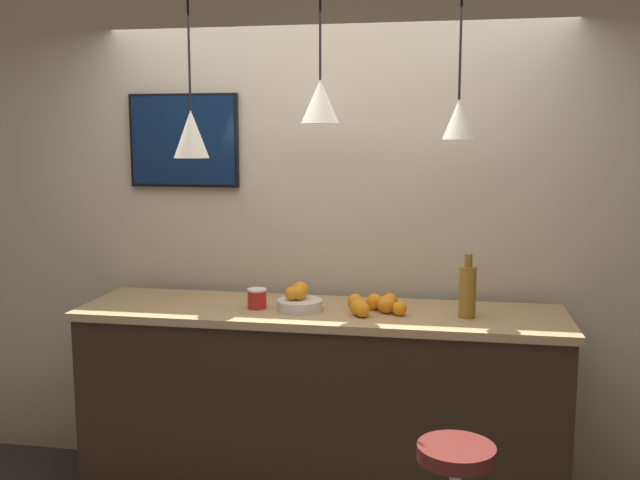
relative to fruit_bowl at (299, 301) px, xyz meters
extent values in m
cube|color=beige|center=(0.10, 0.46, 0.35)|extent=(8.00, 0.06, 2.90)
cube|color=black|center=(0.10, 0.04, -0.59)|extent=(2.39, 0.58, 1.01)
cube|color=tan|center=(0.10, 0.04, -0.07)|extent=(2.43, 0.62, 0.04)
cylinder|color=#5B1E19|center=(0.77, -0.65, -0.44)|extent=(0.31, 0.31, 0.06)
cylinder|color=beige|center=(0.00, 0.00, -0.02)|extent=(0.23, 0.23, 0.05)
sphere|color=orange|center=(-0.03, -0.02, 0.04)|extent=(0.07, 0.07, 0.07)
sphere|color=orange|center=(0.00, 0.03, 0.05)|extent=(0.08, 0.08, 0.08)
sphere|color=orange|center=(0.00, -0.01, 0.04)|extent=(0.07, 0.07, 0.07)
sphere|color=orange|center=(0.33, -0.09, -0.01)|extent=(0.07, 0.07, 0.07)
sphere|color=orange|center=(0.43, 0.02, -0.01)|extent=(0.09, 0.09, 0.09)
sphere|color=orange|center=(0.30, -0.06, -0.01)|extent=(0.07, 0.07, 0.07)
sphere|color=orange|center=(0.28, 0.06, -0.01)|extent=(0.08, 0.08, 0.08)
sphere|color=orange|center=(0.31, -0.07, -0.01)|extent=(0.08, 0.08, 0.08)
sphere|color=orange|center=(0.44, 0.11, -0.01)|extent=(0.08, 0.08, 0.08)
sphere|color=orange|center=(0.37, 0.07, -0.01)|extent=(0.08, 0.08, 0.08)
sphere|color=orange|center=(0.44, 0.01, -0.01)|extent=(0.09, 0.09, 0.09)
sphere|color=orange|center=(0.45, 0.04, -0.01)|extent=(0.07, 0.07, 0.07)
sphere|color=orange|center=(0.50, -0.03, -0.01)|extent=(0.07, 0.07, 0.07)
cylinder|color=olive|center=(0.82, 0.00, 0.08)|extent=(0.08, 0.08, 0.25)
cylinder|color=olive|center=(0.82, 0.00, 0.23)|extent=(0.04, 0.04, 0.06)
cylinder|color=red|center=(-0.22, 0.00, 0.00)|extent=(0.09, 0.09, 0.09)
cylinder|color=white|center=(-0.22, 0.00, 0.05)|extent=(0.10, 0.10, 0.01)
cylinder|color=black|center=(-0.56, 0.04, 1.32)|extent=(0.01, 0.01, 0.76)
cone|color=beige|center=(-0.56, 0.04, 0.82)|extent=(0.18, 0.18, 0.24)
sphere|color=#F9EFCC|center=(-0.56, 0.04, 0.72)|extent=(0.04, 0.04, 0.04)
cylinder|color=black|center=(0.10, 0.04, 1.39)|extent=(0.01, 0.01, 0.62)
cone|color=beige|center=(0.10, 0.04, 0.98)|extent=(0.19, 0.19, 0.21)
sphere|color=#F9EFCC|center=(0.10, 0.04, 0.89)|extent=(0.04, 0.04, 0.04)
cylinder|color=black|center=(0.76, 0.04, 1.34)|extent=(0.01, 0.01, 0.72)
cone|color=beige|center=(0.76, 0.04, 0.89)|extent=(0.15, 0.15, 0.18)
sphere|color=#F9EFCC|center=(0.76, 0.04, 0.82)|extent=(0.04, 0.04, 0.04)
cube|color=black|center=(-0.74, 0.41, 0.79)|extent=(0.62, 0.04, 0.52)
cube|color=#0F2347|center=(-0.74, 0.39, 0.79)|extent=(0.59, 0.01, 0.49)
camera|label=1|loc=(0.71, -3.39, 0.81)|focal=40.00mm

